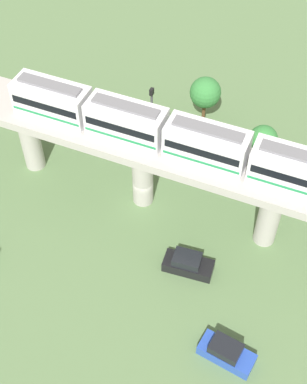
% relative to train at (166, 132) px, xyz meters
% --- Properties ---
extents(ground_plane, '(120.00, 120.00, 0.00)m').
position_rel_train_xyz_m(ground_plane, '(0.00, 2.10, -9.32)').
color(ground_plane, '#5B7A4C').
extents(viaduct, '(5.20, 35.80, 7.79)m').
position_rel_train_xyz_m(viaduct, '(0.00, 2.10, -3.24)').
color(viaduct, '#B7B2AA').
rests_on(viaduct, ground).
extents(train, '(2.64, 27.45, 3.24)m').
position_rel_train_xyz_m(train, '(0.00, 0.00, 0.00)').
color(train, white).
rests_on(train, viaduct).
extents(parked_car_blue, '(2.36, 4.41, 1.76)m').
position_rel_train_xyz_m(parked_car_blue, '(-11.82, -9.82, -8.58)').
color(parked_car_blue, '#284CB7').
rests_on(parked_car_blue, ground).
extents(parked_car_black, '(2.19, 4.35, 1.76)m').
position_rel_train_xyz_m(parked_car_black, '(-5.59, -4.44, -8.58)').
color(parked_car_black, black).
rests_on(parked_car_black, ground).
extents(tree_near_viaduct, '(2.81, 2.81, 4.51)m').
position_rel_train_xyz_m(tree_near_viaduct, '(8.93, -6.57, -6.24)').
color(tree_near_viaduct, brown).
rests_on(tree_near_viaduct, ground).
extents(tree_mid_lot, '(3.20, 3.20, 5.64)m').
position_rel_train_xyz_m(tree_mid_lot, '(12.32, 0.54, -5.31)').
color(tree_mid_lot, brown).
rests_on(tree_mid_lot, ground).
extents(signal_post, '(0.44, 0.28, 10.39)m').
position_rel_train_xyz_m(signal_post, '(3.40, 2.66, -3.60)').
color(signal_post, '#4C4C51').
rests_on(signal_post, ground).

